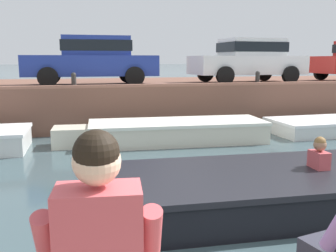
{
  "coord_description": "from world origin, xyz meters",
  "views": [
    {
      "loc": [
        -1.54,
        -1.96,
        2.17
      ],
      "look_at": [
        -0.24,
        3.18,
        1.23
      ],
      "focal_mm": 40.0,
      "sensor_mm": 36.0,
      "label": 1
    }
  ],
  "objects_px": {
    "car_left_inner_blue": "(93,59)",
    "car_centre_white": "(248,59)",
    "mooring_bollard_east": "(258,77)",
    "motorboat_passing": "(287,188)",
    "boat_moored_central_cream": "(169,132)",
    "mooring_bollard_mid": "(74,79)"
  },
  "relations": [
    {
      "from": "car_left_inner_blue",
      "to": "car_centre_white",
      "type": "bearing_deg",
      "value": 0.03
    },
    {
      "from": "car_left_inner_blue",
      "to": "mooring_bollard_east",
      "type": "bearing_deg",
      "value": -12.01
    },
    {
      "from": "car_centre_white",
      "to": "car_left_inner_blue",
      "type": "bearing_deg",
      "value": -179.97
    },
    {
      "from": "motorboat_passing",
      "to": "mooring_bollard_east",
      "type": "distance_m",
      "value": 7.26
    },
    {
      "from": "motorboat_passing",
      "to": "boat_moored_central_cream",
      "type": "bearing_deg",
      "value": 97.43
    },
    {
      "from": "boat_moored_central_cream",
      "to": "mooring_bollard_east",
      "type": "relative_size",
      "value": 12.63
    },
    {
      "from": "car_left_inner_blue",
      "to": "car_centre_white",
      "type": "xyz_separation_m",
      "value": [
        5.46,
        0.0,
        -0.0
      ]
    },
    {
      "from": "mooring_bollard_mid",
      "to": "mooring_bollard_east",
      "type": "bearing_deg",
      "value": 0.0
    },
    {
      "from": "boat_moored_central_cream",
      "to": "car_centre_white",
      "type": "relative_size",
      "value": 1.4
    },
    {
      "from": "car_centre_white",
      "to": "motorboat_passing",
      "type": "bearing_deg",
      "value": -111.85
    },
    {
      "from": "boat_moored_central_cream",
      "to": "motorboat_passing",
      "type": "bearing_deg",
      "value": -82.57
    },
    {
      "from": "car_centre_white",
      "to": "mooring_bollard_east",
      "type": "relative_size",
      "value": 9.01
    },
    {
      "from": "mooring_bollard_mid",
      "to": "car_centre_white",
      "type": "bearing_deg",
      "value": 10.44
    },
    {
      "from": "car_left_inner_blue",
      "to": "car_centre_white",
      "type": "relative_size",
      "value": 1.04
    },
    {
      "from": "mooring_bollard_east",
      "to": "boat_moored_central_cream",
      "type": "bearing_deg",
      "value": -152.35
    },
    {
      "from": "car_centre_white",
      "to": "mooring_bollard_mid",
      "type": "height_order",
      "value": "car_centre_white"
    },
    {
      "from": "mooring_bollard_mid",
      "to": "mooring_bollard_east",
      "type": "distance_m",
      "value": 5.88
    },
    {
      "from": "motorboat_passing",
      "to": "mooring_bollard_mid",
      "type": "bearing_deg",
      "value": 114.76
    },
    {
      "from": "boat_moored_central_cream",
      "to": "car_centre_white",
      "type": "height_order",
      "value": "car_centre_white"
    },
    {
      "from": "car_centre_white",
      "to": "mooring_bollard_east",
      "type": "height_order",
      "value": "car_centre_white"
    },
    {
      "from": "motorboat_passing",
      "to": "mooring_bollard_east",
      "type": "bearing_deg",
      "value": 66.31
    },
    {
      "from": "car_left_inner_blue",
      "to": "mooring_bollard_east",
      "type": "relative_size",
      "value": 9.38
    }
  ]
}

